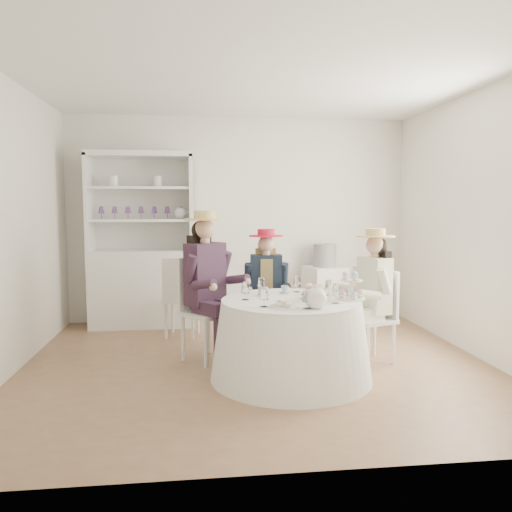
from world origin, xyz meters
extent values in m
plane|color=brown|center=(0.00, 0.00, 0.00)|extent=(4.50, 4.50, 0.00)
plane|color=white|center=(0.00, 0.00, 2.70)|extent=(4.50, 4.50, 0.00)
plane|color=white|center=(0.00, 2.00, 1.35)|extent=(4.50, 0.00, 4.50)
plane|color=white|center=(0.00, -2.00, 1.35)|extent=(4.50, 0.00, 4.50)
plane|color=white|center=(-2.25, 0.00, 1.35)|extent=(0.00, 4.50, 4.50)
plane|color=white|center=(2.25, 0.00, 1.35)|extent=(0.00, 4.50, 4.50)
cone|color=white|center=(0.25, -0.41, 0.35)|extent=(1.44, 1.44, 0.69)
cylinder|color=white|center=(0.25, -0.41, 0.70)|extent=(1.24, 1.24, 0.02)
cube|color=silver|center=(-1.27, 1.75, 0.49)|extent=(1.35, 0.64, 0.98)
cube|color=silver|center=(-1.27, 1.97, 1.57)|extent=(1.30, 0.20, 1.19)
cube|color=silver|center=(-1.27, 1.75, 2.17)|extent=(1.35, 0.64, 0.07)
cube|color=silver|center=(-1.90, 1.75, 1.57)|extent=(0.10, 0.49, 1.19)
cube|color=silver|center=(-0.64, 1.75, 1.57)|extent=(0.10, 0.49, 1.19)
cube|color=silver|center=(-1.27, 1.75, 1.36)|extent=(1.26, 0.58, 0.03)
cube|color=silver|center=(-1.27, 1.75, 1.76)|extent=(1.26, 0.58, 0.03)
sphere|color=white|center=(-0.78, 1.75, 1.44)|extent=(0.15, 0.15, 0.15)
cube|color=silver|center=(1.12, 1.75, 0.37)|extent=(0.57, 0.57, 0.73)
cylinder|color=black|center=(1.12, 1.75, 0.88)|extent=(0.40, 0.40, 0.30)
cube|color=silver|center=(-0.48, 0.19, 0.48)|extent=(0.60, 0.60, 0.04)
cylinder|color=silver|center=(-0.50, -0.05, 0.23)|extent=(0.04, 0.04, 0.46)
cylinder|color=silver|center=(-0.24, 0.17, 0.23)|extent=(0.04, 0.04, 0.46)
cylinder|color=silver|center=(-0.72, 0.21, 0.23)|extent=(0.04, 0.04, 0.46)
cylinder|color=silver|center=(-0.46, 0.43, 0.23)|extent=(0.04, 0.04, 0.46)
cube|color=silver|center=(-0.60, 0.34, 0.76)|extent=(0.33, 0.28, 0.53)
cube|color=black|center=(-0.49, 0.21, 0.87)|extent=(0.43, 0.41, 0.61)
cube|color=black|center=(-0.47, 0.03, 0.56)|extent=(0.34, 0.36, 0.13)
cylinder|color=black|center=(-0.37, -0.08, 0.24)|extent=(0.11, 0.11, 0.49)
cylinder|color=black|center=(-0.63, 0.03, 0.94)|extent=(0.19, 0.20, 0.29)
cube|color=black|center=(-0.32, 0.16, 0.56)|extent=(0.34, 0.36, 0.13)
cylinder|color=black|center=(-0.23, 0.05, 0.24)|extent=(0.11, 0.11, 0.49)
cylinder|color=black|center=(-0.30, 0.32, 0.94)|extent=(0.19, 0.20, 0.29)
cylinder|color=#D8A889|center=(-0.49, 0.21, 1.19)|extent=(0.10, 0.10, 0.08)
sphere|color=#D8A889|center=(-0.49, 0.21, 1.31)|extent=(0.20, 0.20, 0.20)
sphere|color=black|center=(-0.52, 0.24, 1.29)|extent=(0.20, 0.20, 0.20)
cube|color=black|center=(-0.55, 0.27, 1.05)|extent=(0.25, 0.23, 0.40)
cylinder|color=tan|center=(-0.49, 0.21, 1.41)|extent=(0.42, 0.42, 0.01)
cylinder|color=tan|center=(-0.49, 0.21, 1.45)|extent=(0.21, 0.21, 0.08)
cube|color=silver|center=(0.16, 0.53, 0.41)|extent=(0.39, 0.39, 0.04)
cylinder|color=silver|center=(0.00, 0.39, 0.20)|extent=(0.03, 0.03, 0.40)
cylinder|color=silver|center=(0.30, 0.38, 0.20)|extent=(0.03, 0.03, 0.40)
cylinder|color=silver|center=(0.02, 0.69, 0.20)|extent=(0.03, 0.03, 0.40)
cylinder|color=silver|center=(0.32, 0.67, 0.20)|extent=(0.03, 0.03, 0.40)
cube|color=silver|center=(0.17, 0.70, 0.66)|extent=(0.35, 0.05, 0.46)
cube|color=#1A2434|center=(0.16, 0.55, 0.75)|extent=(0.34, 0.20, 0.53)
cube|color=tan|center=(0.16, 0.55, 0.75)|extent=(0.14, 0.21, 0.46)
cube|color=#1A2434|center=(0.07, 0.43, 0.49)|extent=(0.14, 0.32, 0.11)
cylinder|color=#1A2434|center=(0.06, 0.30, 0.21)|extent=(0.09, 0.09, 0.42)
cylinder|color=#1A2434|center=(-0.03, 0.52, 0.82)|extent=(0.09, 0.16, 0.25)
cube|color=#1A2434|center=(0.24, 0.42, 0.49)|extent=(0.14, 0.32, 0.11)
cylinder|color=#1A2434|center=(0.23, 0.29, 0.21)|extent=(0.09, 0.09, 0.42)
cylinder|color=#1A2434|center=(0.35, 0.50, 0.82)|extent=(0.09, 0.16, 0.25)
cylinder|color=#D8A889|center=(0.16, 0.55, 1.03)|extent=(0.08, 0.08, 0.07)
sphere|color=#D8A889|center=(0.16, 0.55, 1.14)|extent=(0.17, 0.17, 0.17)
sphere|color=tan|center=(0.16, 0.59, 1.12)|extent=(0.17, 0.17, 0.17)
cube|color=tan|center=(0.17, 0.62, 0.91)|extent=(0.22, 0.09, 0.35)
cylinder|color=#BA1B35|center=(0.16, 0.55, 1.22)|extent=(0.37, 0.37, 0.01)
cylinder|color=#BA1B35|center=(0.16, 0.55, 1.25)|extent=(0.18, 0.18, 0.07)
cube|color=silver|center=(1.13, -0.05, 0.42)|extent=(0.47, 0.47, 0.04)
cylinder|color=silver|center=(0.94, 0.05, 0.21)|extent=(0.03, 0.03, 0.41)
cylinder|color=silver|center=(1.03, -0.24, 0.21)|extent=(0.03, 0.03, 0.41)
cylinder|color=silver|center=(1.23, 0.14, 0.21)|extent=(0.03, 0.03, 0.41)
cylinder|color=silver|center=(1.32, -0.15, 0.21)|extent=(0.03, 0.03, 0.41)
cube|color=silver|center=(1.29, 0.00, 0.67)|extent=(0.13, 0.35, 0.47)
cube|color=#ECEBCD|center=(1.15, -0.05, 0.77)|extent=(0.28, 0.38, 0.54)
cube|color=#ECEBCD|center=(1.00, 0.00, 0.50)|extent=(0.34, 0.21, 0.11)
cylinder|color=#ECEBCD|center=(0.87, -0.04, 0.21)|extent=(0.09, 0.09, 0.43)
cylinder|color=#ECEBCD|center=(1.05, 0.13, 0.83)|extent=(0.18, 0.13, 0.26)
cube|color=#ECEBCD|center=(1.05, -0.16, 0.50)|extent=(0.34, 0.21, 0.11)
cylinder|color=#ECEBCD|center=(0.92, -0.20, 0.21)|extent=(0.09, 0.09, 0.43)
cylinder|color=#ECEBCD|center=(1.17, -0.24, 0.83)|extent=(0.18, 0.13, 0.26)
cylinder|color=#D8A889|center=(1.15, -0.05, 1.06)|extent=(0.08, 0.08, 0.07)
sphere|color=#D8A889|center=(1.15, -0.05, 1.16)|extent=(0.18, 0.18, 0.18)
sphere|color=black|center=(1.19, -0.03, 1.15)|extent=(0.18, 0.18, 0.18)
cube|color=black|center=(1.22, -0.02, 0.93)|extent=(0.14, 0.24, 0.36)
cylinder|color=tan|center=(1.15, -0.05, 1.24)|extent=(0.37, 0.37, 0.01)
cylinder|color=tan|center=(1.15, -0.05, 1.28)|extent=(0.19, 0.19, 0.07)
cube|color=silver|center=(-0.75, 1.16, 0.44)|extent=(0.46, 0.46, 0.04)
cylinder|color=silver|center=(-0.57, 1.28, 0.21)|extent=(0.04, 0.04, 0.43)
cylinder|color=silver|center=(-0.87, 1.34, 0.21)|extent=(0.04, 0.04, 0.43)
cylinder|color=silver|center=(-0.63, 0.98, 0.21)|extent=(0.04, 0.04, 0.43)
cylinder|color=silver|center=(-0.94, 1.04, 0.21)|extent=(0.04, 0.04, 0.43)
cube|color=silver|center=(-0.79, 0.99, 0.70)|extent=(0.37, 0.10, 0.49)
imported|color=white|center=(0.03, -0.21, 0.75)|extent=(0.12, 0.12, 0.08)
imported|color=white|center=(0.25, -0.11, 0.74)|extent=(0.09, 0.09, 0.07)
imported|color=white|center=(0.48, -0.20, 0.75)|extent=(0.10, 0.10, 0.07)
imported|color=white|center=(0.45, -0.43, 0.74)|extent=(0.22, 0.22, 0.05)
sphere|color=#DB6D7E|center=(0.51, -0.50, 0.80)|extent=(0.07, 0.07, 0.07)
sphere|color=white|center=(0.50, -0.47, 0.80)|extent=(0.07, 0.07, 0.07)
sphere|color=#DB6D7E|center=(0.47, -0.44, 0.80)|extent=(0.07, 0.07, 0.07)
sphere|color=white|center=(0.43, -0.44, 0.80)|extent=(0.07, 0.07, 0.07)
sphere|color=#DB6D7E|center=(0.41, -0.47, 0.80)|extent=(0.07, 0.07, 0.07)
sphere|color=white|center=(0.39, -0.50, 0.80)|extent=(0.07, 0.07, 0.07)
sphere|color=#DB6D7E|center=(0.41, -0.53, 0.80)|extent=(0.07, 0.07, 0.07)
sphere|color=white|center=(0.43, -0.56, 0.80)|extent=(0.07, 0.07, 0.07)
sphere|color=#DB6D7E|center=(0.47, -0.56, 0.80)|extent=(0.07, 0.07, 0.07)
sphere|color=white|center=(0.50, -0.53, 0.80)|extent=(0.07, 0.07, 0.07)
sphere|color=white|center=(0.38, -0.81, 0.79)|extent=(0.18, 0.18, 0.18)
cylinder|color=white|center=(0.49, -0.81, 0.80)|extent=(0.11, 0.03, 0.09)
cylinder|color=white|center=(0.38, -0.81, 0.88)|extent=(0.04, 0.04, 0.02)
cylinder|color=white|center=(0.13, -0.74, 0.72)|extent=(0.25, 0.25, 0.01)
cube|color=beige|center=(0.08, -0.76, 0.74)|extent=(0.06, 0.04, 0.03)
cube|color=beige|center=(0.13, -0.74, 0.75)|extent=(0.06, 0.05, 0.03)
cube|color=beige|center=(0.18, -0.72, 0.74)|extent=(0.07, 0.06, 0.03)
cube|color=beige|center=(0.11, -0.70, 0.75)|extent=(0.07, 0.07, 0.03)
cube|color=beige|center=(0.16, -0.78, 0.74)|extent=(0.06, 0.07, 0.03)
cylinder|color=white|center=(0.79, -0.45, 0.72)|extent=(0.26, 0.26, 0.01)
cylinder|color=white|center=(0.79, -0.45, 0.80)|extent=(0.02, 0.02, 0.17)
cylinder|color=white|center=(0.79, -0.45, 0.88)|extent=(0.19, 0.19, 0.01)
camera|label=1|loc=(-0.57, -4.69, 1.53)|focal=35.00mm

